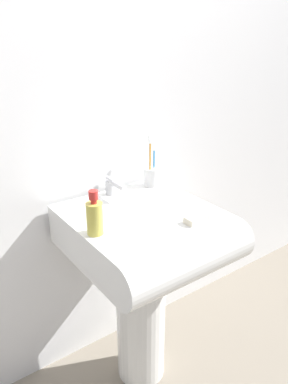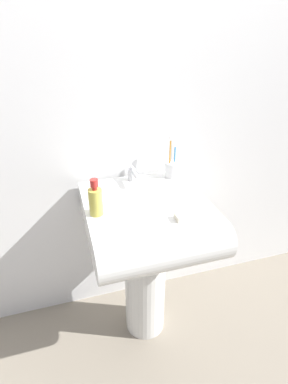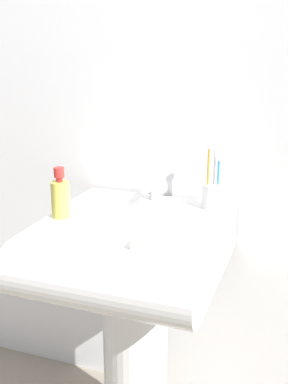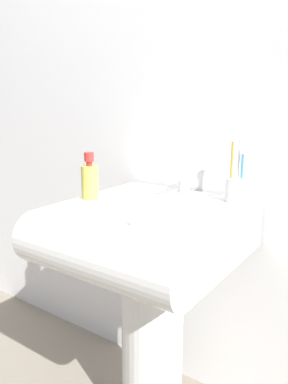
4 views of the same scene
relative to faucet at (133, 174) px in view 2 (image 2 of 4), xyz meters
name	(u,v)px [view 2 (image 2 of 4)]	position (x,y,z in m)	size (l,w,h in m)	color
ground_plane	(145,323)	(0.01, -0.19, -0.86)	(6.00, 6.00, 0.00)	gray
wall_back	(127,99)	(0.01, 0.11, 0.34)	(5.00, 0.05, 2.40)	white
sink_pedestal	(145,281)	(0.01, -0.19, -0.53)	(0.21, 0.21, 0.66)	white
sink_basin	(149,222)	(0.01, -0.25, -0.12)	(0.54, 0.60, 0.16)	white
faucet	(133,174)	(0.00, 0.00, 0.00)	(0.04, 0.14, 0.08)	silver
toothbrush_cup	(172,168)	(0.20, 0.00, 0.00)	(0.07, 0.07, 0.22)	white
soap_bottle	(96,200)	(-0.22, -0.24, 0.02)	(0.06, 0.06, 0.16)	gold
bar_soap	(186,216)	(0.12, -0.38, -0.03)	(0.09, 0.05, 0.02)	silver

